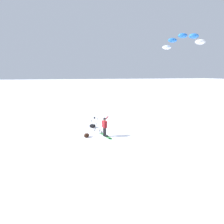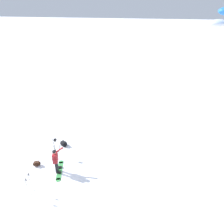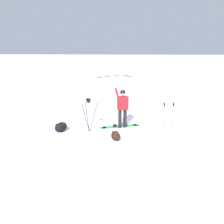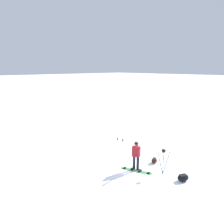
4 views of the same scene
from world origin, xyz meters
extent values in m
plane|color=white|center=(0.00, 0.00, 0.00)|extent=(300.00, 300.00, 0.00)
cylinder|color=black|center=(0.30, 0.05, 0.39)|extent=(0.14, 0.14, 0.77)
cylinder|color=black|center=(0.23, 0.26, 0.39)|extent=(0.14, 0.14, 0.77)
cube|color=maroon|center=(0.27, 0.16, 1.05)|extent=(0.38, 0.46, 0.55)
sphere|color=tan|center=(0.27, 0.16, 1.46)|extent=(0.21, 0.21, 0.21)
sphere|color=black|center=(0.27, 0.16, 1.49)|extent=(0.22, 0.22, 0.22)
cylinder|color=maroon|center=(0.11, -0.09, 1.43)|extent=(0.50, 0.26, 0.39)
cylinder|color=maroon|center=(0.22, 0.35, 1.05)|extent=(0.09, 0.09, 0.55)
cube|color=#3F994C|center=(0.17, 0.05, 0.01)|extent=(0.77, 1.50, 0.02)
cylinder|color=#3F994C|center=(0.42, -0.65, 0.01)|extent=(0.29, 0.29, 0.02)
cylinder|color=#3F994C|center=(-0.08, 0.75, 0.01)|extent=(0.29, 0.29, 0.02)
cube|color=black|center=(0.25, -0.16, 0.06)|extent=(0.24, 0.20, 0.08)
cube|color=black|center=(0.10, 0.26, 0.06)|extent=(0.24, 0.20, 0.08)
ellipsoid|color=white|center=(-9.12, -1.44, 7.84)|extent=(1.31, 1.11, 0.44)
ellipsoid|color=blue|center=(-8.89, -2.10, 8.48)|extent=(1.31, 1.11, 0.44)
ellipsoid|color=blue|center=(-8.48, -3.22, 8.72)|extent=(1.31, 1.11, 0.44)
ellipsoid|color=blue|center=(-8.07, -4.34, 8.48)|extent=(1.31, 1.11, 0.44)
ellipsoid|color=white|center=(-7.83, -4.99, 7.84)|extent=(1.31, 1.11, 0.44)
ellipsoid|color=black|center=(1.71, -0.01, 0.16)|extent=(0.55, 0.48, 0.31)
cube|color=#402618|center=(1.71, -0.01, 0.26)|extent=(0.33, 0.29, 0.08)
cylinder|color=#262628|center=(0.90, -0.95, 0.59)|extent=(0.04, 0.38, 1.19)
cylinder|color=#262628|center=(0.76, -1.23, 0.59)|extent=(0.33, 0.24, 1.19)
cylinder|color=#262628|center=(1.06, -1.22, 0.59)|extent=(0.34, 0.22, 1.19)
cube|color=black|center=(0.91, -1.13, 1.21)|extent=(0.10, 0.10, 0.06)
cube|color=black|center=(0.91, -1.13, 1.29)|extent=(0.12, 0.16, 0.10)
ellipsoid|color=black|center=(0.98, -2.25, 0.17)|extent=(0.69, 0.59, 0.34)
cube|color=black|center=(0.98, -2.25, 0.29)|extent=(0.41, 0.36, 0.08)
cylinder|color=gray|center=(0.89, 1.75, 0.62)|extent=(0.21, 0.07, 1.22)
cylinder|color=black|center=(0.89, 1.75, 1.16)|extent=(0.05, 0.05, 0.14)
cylinder|color=gray|center=(0.81, 2.10, 0.62)|extent=(0.20, 0.11, 1.22)
cylinder|color=black|center=(0.81, 2.10, 1.16)|extent=(0.05, 0.05, 0.14)
camera|label=1|loc=(2.48, 12.23, 4.97)|focal=25.76mm
camera|label=2|loc=(-4.98, 8.20, 8.77)|focal=32.75mm
camera|label=3|loc=(9.67, 0.63, 3.16)|focal=37.90mm
camera|label=4|loc=(-8.68, -7.33, 5.50)|focal=36.71mm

